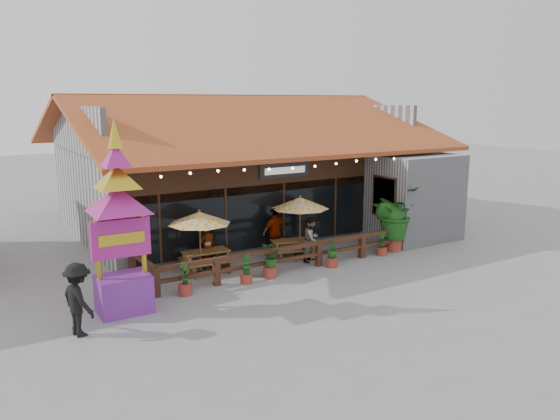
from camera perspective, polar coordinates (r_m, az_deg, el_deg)
ground at (r=20.35m, az=4.37°, el=-5.26°), size 100.00×100.00×0.00m
restaurant_building at (r=25.52m, az=-3.85°, el=3.21°), size 15.50×14.73×6.09m
patio_railing at (r=18.76m, az=-0.71°, el=-4.70°), size 10.00×2.60×0.92m
umbrella_left at (r=18.34m, az=-8.41°, el=-0.85°), size 2.52×2.52×2.25m
umbrella_right at (r=20.47m, az=2.11°, el=0.71°), size 2.48×2.48×2.33m
picnic_table_left at (r=19.01m, az=-7.75°, el=-4.93°), size 1.61×1.40×0.75m
picnic_table_right at (r=20.48m, az=1.17°, el=-3.75°), size 1.70×1.55×0.70m
thai_sign_tower at (r=15.30m, az=-16.51°, el=0.50°), size 2.16×2.16×5.77m
tropical_plant at (r=21.76m, az=11.87°, el=-0.44°), size 2.36×2.26×2.54m
diner_a at (r=19.25m, az=-7.55°, el=-3.87°), size 0.61×0.43×1.57m
diner_b at (r=19.97m, az=3.37°, el=-3.09°), size 1.02×0.96×1.66m
diner_c at (r=20.58m, az=-0.51°, el=-2.34°), size 1.12×0.51×1.87m
pedestrian at (r=14.65m, az=-20.32°, el=-8.76°), size 1.00×1.36×1.88m
planter_a at (r=16.90m, az=-9.90°, el=-7.35°), size 0.44×0.42×1.04m
planter_b at (r=17.72m, az=-3.56°, el=-6.31°), size 0.39×0.39×0.96m
planter_c at (r=18.18m, az=-1.07°, el=-5.22°), size 0.88×0.86×1.10m
planter_d at (r=19.46m, az=5.46°, el=-4.54°), size 0.55×0.55×1.03m
planter_e at (r=21.17m, az=10.63°, el=-3.69°), size 0.37×0.39×0.91m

